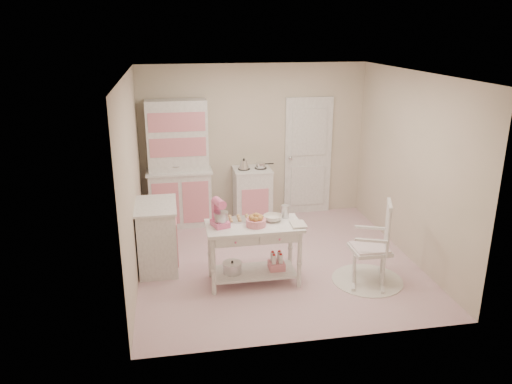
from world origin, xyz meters
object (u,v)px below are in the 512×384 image
at_px(rocking_chair, 370,242).
at_px(work_table, 254,253).
at_px(hutch, 179,164).
at_px(bread_basket, 256,222).
at_px(stove, 252,195).
at_px(base_cabinet, 158,236).
at_px(stand_mixer, 220,213).

bearing_deg(rocking_chair, work_table, -168.26).
height_order(hutch, work_table, hutch).
bearing_deg(bread_basket, stove, 81.59).
xyz_separation_m(stove, base_cabinet, (-1.56, -1.51, 0.00)).
bearing_deg(stove, hutch, 177.61).
xyz_separation_m(hutch, rocking_chair, (2.32, -2.42, -0.49)).
distance_m(stove, base_cabinet, 2.16).
bearing_deg(base_cabinet, rocking_chair, -17.81).
bearing_deg(stand_mixer, work_table, -20.33).
xyz_separation_m(hutch, stand_mixer, (0.44, -2.16, -0.07)).
relative_size(stand_mixer, bread_basket, 1.36).
height_order(hutch, rocking_chair, hutch).
distance_m(hutch, work_table, 2.43).
relative_size(hutch, base_cabinet, 2.26).
distance_m(stove, work_table, 2.16).
bearing_deg(base_cabinet, bread_basket, -28.80).
distance_m(stove, rocking_chair, 2.62).
bearing_deg(hutch, rocking_chair, -46.12).
bearing_deg(rocking_chair, stove, 136.16).
bearing_deg(rocking_chair, stand_mixer, -166.87).
height_order(base_cabinet, rocking_chair, rocking_chair).
xyz_separation_m(stove, work_table, (-0.34, -2.13, -0.06)).
bearing_deg(stand_mixer, stove, 52.54).
bearing_deg(stove, stand_mixer, -109.85).
bearing_deg(bread_basket, work_table, 111.80).
distance_m(base_cabinet, stand_mixer, 1.12).
bearing_deg(work_table, rocking_chair, -9.03).
height_order(stove, base_cabinet, same).
bearing_deg(rocking_chair, hutch, 154.65).
height_order(rocking_chair, stand_mixer, stand_mixer).
relative_size(stove, base_cabinet, 1.00).
relative_size(hutch, bread_basket, 8.32).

